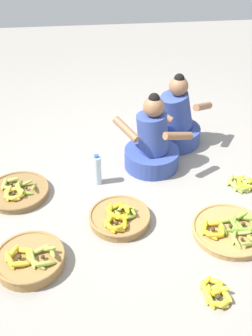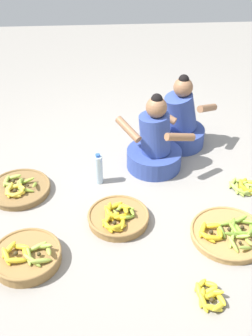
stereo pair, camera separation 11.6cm
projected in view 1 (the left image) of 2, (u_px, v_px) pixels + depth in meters
ground_plane at (124, 187)px, 3.67m from camera, size 10.00×10.00×0.00m
vendor_woman_front at (152, 145)px, 3.80m from camera, size 0.71×0.55×0.76m
vendor_woman_behind at (176, 122)px, 4.14m from camera, size 0.74×0.54×0.76m
banana_basket_back_right at (30, 259)px, 2.90m from camera, size 0.51×0.51×0.17m
banana_basket_front_center at (230, 230)px, 3.16m from camera, size 0.59×0.59×0.14m
banana_basket_near_bicycle at (120, 217)px, 3.26m from camera, size 0.50×0.50×0.16m
banana_basket_front_right at (18, 191)px, 3.55m from camera, size 0.55×0.55×0.13m
loose_bananas_near_vendor at (242, 184)px, 3.66m from camera, size 0.29×0.27×0.09m
loose_bananas_mid_right at (215, 292)px, 2.70m from camera, size 0.22×0.29×0.09m
water_bottle at (97, 170)px, 3.63m from camera, size 0.08×0.08×0.30m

